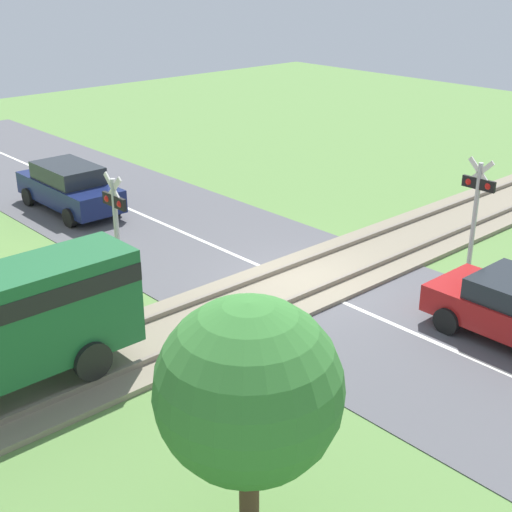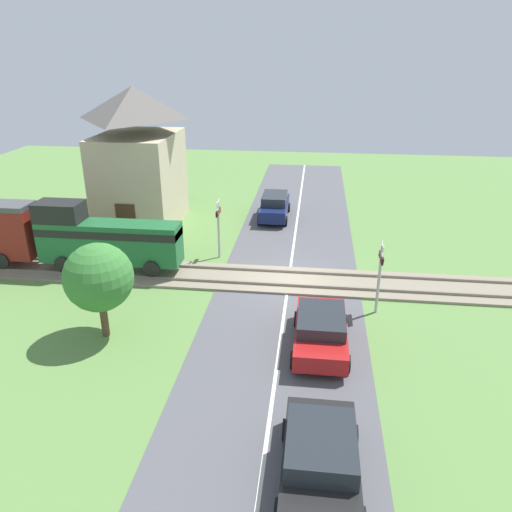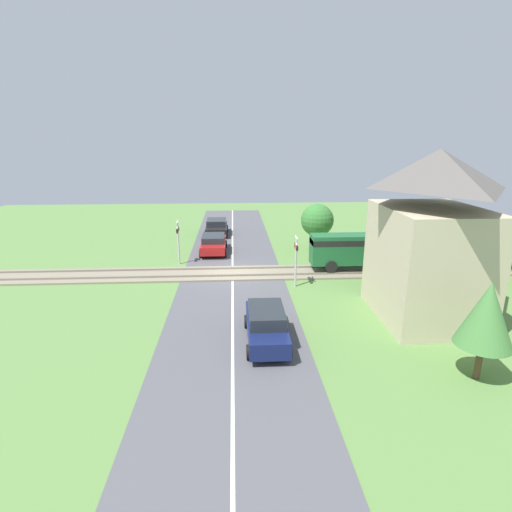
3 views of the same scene
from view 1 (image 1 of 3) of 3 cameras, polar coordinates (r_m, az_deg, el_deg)
The scene contains 7 objects.
ground_plane at distance 17.89m, azimuth 3.60°, elevation -2.30°, with size 60.00×60.00×0.00m, color #5B8442.
road_surface at distance 17.89m, azimuth 3.60°, elevation -2.27°, with size 48.00×6.40×0.02m.
track_bed at distance 17.86m, azimuth 3.61°, elevation -2.10°, with size 2.80×48.00×0.24m.
car_far_side at distance 23.69m, azimuth -14.72°, elevation 5.38°, with size 4.27×1.78×1.54m.
crossing_signal_west_approach at distance 18.60m, azimuth 17.22°, elevation 4.20°, with size 0.90×0.18×3.06m.
crossing_signal_east_approach at distance 16.79m, azimuth -11.15°, elevation 2.86°, with size 0.90×0.18×3.06m.
tree_roadside_hedge at distance 9.34m, azimuth -0.59°, elevation -10.71°, with size 2.50×2.50×3.65m.
Camera 1 is at (-11.25, 11.70, 7.52)m, focal length 50.00 mm.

